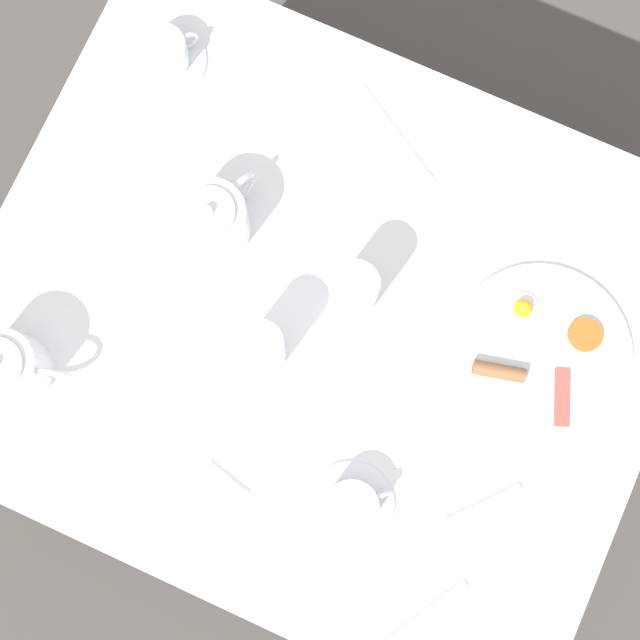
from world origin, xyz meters
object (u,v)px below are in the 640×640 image
at_px(teapot_near, 8,368).
at_px(napkin_folded, 203,511).
at_px(water_glass_short, 354,291).
at_px(knife_by_plate, 397,135).
at_px(breakfast_plate, 539,353).
at_px(teacup_with_saucer_left, 164,54).
at_px(water_glass_tall, 262,348).
at_px(teapot_far, 213,220).
at_px(teacup_with_saucer_right, 352,505).
at_px(spoon_for_tea, 483,504).
at_px(fork_by_plate, 421,617).

height_order(teapot_near, napkin_folded, teapot_near).
xyz_separation_m(water_glass_short, knife_by_plate, (0.30, 0.05, -0.07)).
height_order(breakfast_plate, teapot_near, teapot_near).
bearing_deg(teacup_with_saucer_left, knife_by_plate, -84.50).
height_order(water_glass_tall, knife_by_plate, water_glass_tall).
bearing_deg(napkin_folded, water_glass_short, -10.78).
distance_m(breakfast_plate, water_glass_short, 0.34).
relative_size(breakfast_plate, water_glass_tall, 2.31).
bearing_deg(napkin_folded, breakfast_plate, -40.86).
bearing_deg(water_glass_short, teapot_far, 86.46).
xyz_separation_m(teapot_far, napkin_folded, (-0.45, -0.18, -0.05)).
distance_m(teapot_far, teacup_with_saucer_right, 0.53).
height_order(water_glass_short, knife_by_plate, water_glass_short).
height_order(teapot_near, knife_by_plate, teapot_near).
height_order(water_glass_short, spoon_for_tea, water_glass_short).
bearing_deg(teacup_with_saucer_right, spoon_for_tea, -65.75).
height_order(water_glass_tall, water_glass_short, water_glass_short).
bearing_deg(teacup_with_saucer_right, fork_by_plate, -123.68).
bearing_deg(water_glass_tall, teapot_far, 45.45).
distance_m(teacup_with_saucer_left, knife_by_plate, 0.44).
xyz_separation_m(napkin_folded, spoon_for_tea, (0.20, -0.42, -0.00)).
distance_m(water_glass_short, knife_by_plate, 0.31).
relative_size(water_glass_short, knife_by_plate, 0.69).
xyz_separation_m(teapot_far, teacup_with_saucer_left, (0.24, 0.21, -0.03)).
height_order(teapot_far, napkin_folded, teapot_far).
distance_m(knife_by_plate, spoon_for_tea, 0.66).
bearing_deg(napkin_folded, teacup_with_saucer_left, 30.02).
relative_size(teapot_far, napkin_folded, 1.33).
xyz_separation_m(teapot_near, water_glass_short, (0.35, -0.47, 0.01)).
xyz_separation_m(teapot_near, teacup_with_saucer_left, (0.61, 0.01, -0.03)).
bearing_deg(teacup_with_saucer_left, teacup_with_saucer_right, -133.00).
bearing_deg(fork_by_plate, teapot_near, 83.45).
relative_size(napkin_folded, knife_by_plate, 0.77).
height_order(napkin_folded, fork_by_plate, napkin_folded).
relative_size(teapot_near, water_glass_tall, 1.54).
xyz_separation_m(teacup_with_saucer_right, knife_by_plate, (0.62, 0.19, -0.03)).
xyz_separation_m(breakfast_plate, teacup_with_saucer_left, (0.22, 0.81, 0.02)).
bearing_deg(teapot_near, teacup_with_saucer_left, -105.40).
distance_m(napkin_folded, spoon_for_tea, 0.47).
bearing_deg(breakfast_plate, knife_by_plate, 55.67).
bearing_deg(fork_by_plate, teacup_with_saucer_right, 56.32).
xyz_separation_m(water_glass_tall, water_glass_short, (0.15, -0.10, 0.00)).
relative_size(teacup_with_saucer_right, water_glass_short, 1.03).
height_order(teapot_near, teacup_with_saucer_right, teapot_near).
height_order(water_glass_short, napkin_folded, water_glass_short).
relative_size(breakfast_plate, water_glass_short, 2.23).
xyz_separation_m(breakfast_plate, fork_by_plate, (-0.48, 0.01, -0.01)).
bearing_deg(water_glass_tall, water_glass_short, -33.83).
relative_size(teacup_with_saucer_right, knife_by_plate, 0.71).
height_order(teacup_with_saucer_left, spoon_for_tea, teacup_with_saucer_left).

